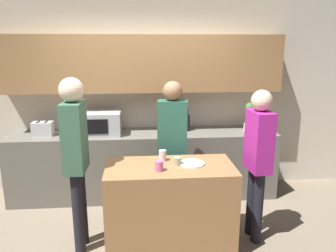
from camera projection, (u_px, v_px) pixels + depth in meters
name	position (u px, v px, depth m)	size (l,w,h in m)	color
back_wall	(143.00, 84.00, 4.55)	(6.40, 0.40, 2.70)	beige
back_counter	(145.00, 164.00, 4.55)	(3.60, 0.62, 0.91)	#6B665B
kitchen_island	(170.00, 206.00, 3.39)	(1.29, 0.64, 0.89)	#996B42
microwave	(101.00, 123.00, 4.34)	(0.52, 0.39, 0.30)	#B7BABC
toaster	(43.00, 129.00, 4.30)	(0.26, 0.16, 0.18)	silver
potted_plant	(249.00, 117.00, 4.50)	(0.14, 0.14, 0.39)	silver
bottle_0	(166.00, 124.00, 4.48)	(0.08, 0.08, 0.27)	#472814
bottle_1	(173.00, 125.00, 4.49)	(0.08, 0.08, 0.23)	maroon
bottle_2	(181.00, 124.00, 4.53)	(0.09, 0.09, 0.24)	#194723
bottle_3	(187.00, 122.00, 4.52)	(0.08, 0.08, 0.32)	black
plate_on_island	(192.00, 163.00, 3.33)	(0.26, 0.26, 0.01)	white
cup_0	(162.00, 155.00, 3.41)	(0.08, 0.08, 0.11)	silver
cup_1	(178.00, 161.00, 3.29)	(0.08, 0.08, 0.08)	#989E83
cup_2	(159.00, 166.00, 3.14)	(0.08, 0.08, 0.10)	pink
person_left	(258.00, 154.00, 3.40)	(0.22, 0.35, 1.64)	black
person_center	(173.00, 139.00, 3.82)	(0.36, 0.23, 1.68)	black
person_right	(76.00, 150.00, 3.19)	(0.23, 0.35, 1.78)	black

